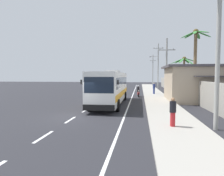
# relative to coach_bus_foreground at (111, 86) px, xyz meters

# --- Properties ---
(ground_plane) EXTENTS (160.00, 160.00, 0.00)m
(ground_plane) POSITION_rel_coach_bus_foreground_xyz_m (-1.61, -7.05, -1.87)
(ground_plane) COLOR #28282D
(sidewalk_kerb) EXTENTS (3.20, 90.00, 0.14)m
(sidewalk_kerb) POSITION_rel_coach_bus_foreground_xyz_m (5.19, 2.95, -1.80)
(sidewalk_kerb) COLOR #A8A399
(sidewalk_kerb) RESTS_ON ground
(lane_markings) EXTENTS (3.69, 71.00, 0.01)m
(lane_markings) POSITION_rel_coach_bus_foreground_xyz_m (0.57, 7.74, -1.86)
(lane_markings) COLOR white
(lane_markings) RESTS_ON ground
(boundary_wall) EXTENTS (0.24, 60.00, 2.45)m
(boundary_wall) POSITION_rel_coach_bus_foreground_xyz_m (8.99, 6.95, -0.64)
(boundary_wall) COLOR #9E998E
(boundary_wall) RESTS_ON ground
(coach_bus_foreground) EXTENTS (2.95, 12.37, 3.58)m
(coach_bus_foreground) POSITION_rel_coach_bus_foreground_xyz_m (0.00, 0.00, 0.00)
(coach_bus_foreground) COLOR white
(coach_bus_foreground) RESTS_ON ground
(motorcycle_beside_bus) EXTENTS (0.56, 1.96, 1.66)m
(motorcycle_beside_bus) POSITION_rel_coach_bus_foreground_xyz_m (2.80, 7.87, -1.20)
(motorcycle_beside_bus) COLOR black
(motorcycle_beside_bus) RESTS_ON ground
(pedestrian_near_kerb) EXTENTS (0.36, 0.36, 1.63)m
(pedestrian_near_kerb) POSITION_rel_coach_bus_foreground_xyz_m (4.88, -9.31, -0.88)
(pedestrian_near_kerb) COLOR red
(pedestrian_near_kerb) RESTS_ON sidewalk_kerb
(pedestrian_midwalk) EXTENTS (0.36, 0.36, 1.75)m
(pedestrian_midwalk) POSITION_rel_coach_bus_foreground_xyz_m (5.20, 11.30, -0.81)
(pedestrian_midwalk) COLOR navy
(pedestrian_midwalk) RESTS_ON sidewalk_kerb
(utility_pole_nearest) EXTENTS (2.07, 0.24, 9.08)m
(utility_pole_nearest) POSITION_rel_coach_bus_foreground_xyz_m (7.20, -9.22, 2.86)
(utility_pole_nearest) COLOR #9E9E99
(utility_pole_nearest) RESTS_ON ground
(utility_pole_mid) EXTENTS (2.38, 0.24, 8.29)m
(utility_pole_mid) POSITION_rel_coach_bus_foreground_xyz_m (6.76, 8.93, 2.46)
(utility_pole_mid) COLOR #9E9E99
(utility_pole_mid) RESTS_ON ground
(utility_pole_far) EXTENTS (3.20, 0.24, 10.34)m
(utility_pole_far) POSITION_rel_coach_bus_foreground_xyz_m (7.06, 27.08, 3.63)
(utility_pole_far) COLOR #9E9E99
(utility_pole_far) RESTS_ON ground
(utility_pole_distant) EXTENTS (1.97, 0.24, 9.66)m
(utility_pole_distant) POSITION_rel_coach_bus_foreground_xyz_m (7.02, 45.22, 3.12)
(utility_pole_distant) COLOR #9E9E99
(utility_pole_distant) RESTS_ON ground
(palm_nearest) EXTENTS (3.02, 2.95, 7.77)m
(palm_nearest) POSITION_rel_coach_bus_foreground_xyz_m (8.67, 1.08, 3.43)
(palm_nearest) COLOR brown
(palm_nearest) RESTS_ON ground
(palm_second) EXTENTS (3.99, 3.53, 5.80)m
(palm_second) POSITION_rel_coach_bus_foreground_xyz_m (9.46, 10.32, 2.41)
(palm_second) COLOR brown
(palm_second) RESTS_ON ground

